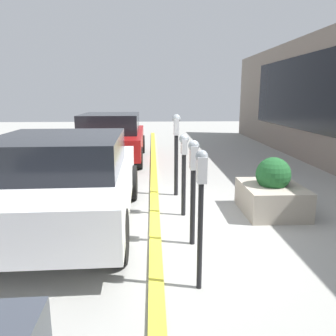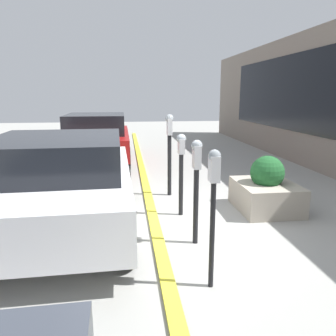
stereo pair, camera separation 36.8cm
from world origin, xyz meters
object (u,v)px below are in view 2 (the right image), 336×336
at_px(parking_meter_second, 196,174).
at_px(parking_meter_middle, 181,160).
at_px(parking_meter_fourth, 169,142).
at_px(planter_box, 266,190).
at_px(parked_car_middle, 61,181).
at_px(parking_meter_nearest, 213,193).
at_px(parked_car_rear, 97,137).

bearing_deg(parking_meter_second, parking_meter_middle, 0.97).
height_order(parking_meter_fourth, planter_box, parking_meter_fourth).
bearing_deg(parked_car_middle, planter_box, -84.42).
bearing_deg(parking_meter_nearest, planter_box, -35.29).
xyz_separation_m(parking_meter_fourth, planter_box, (-1.06, -1.54, -0.72)).
relative_size(parking_meter_middle, parked_car_middle, 0.34).
height_order(parking_meter_second, parked_car_rear, parked_car_rear).
bearing_deg(planter_box, parking_meter_fourth, 55.55).
xyz_separation_m(parking_meter_nearest, parking_meter_middle, (2.11, -0.04, -0.09)).
height_order(parking_meter_second, parking_meter_middle, parking_meter_second).
distance_m(parking_meter_middle, planter_box, 1.61).
xyz_separation_m(planter_box, parked_car_rear, (4.67, 3.23, 0.38)).
bearing_deg(parking_meter_second, parked_car_middle, 68.65).
relative_size(parking_meter_second, planter_box, 1.22).
bearing_deg(parked_car_rear, parking_meter_middle, -160.51).
height_order(parking_meter_middle, parked_car_middle, parked_car_middle).
height_order(parking_meter_nearest, parking_meter_middle, parking_meter_nearest).
distance_m(parking_meter_nearest, parking_meter_fourth, 3.22).
distance_m(parking_meter_second, parked_car_rear, 6.07).
bearing_deg(parking_meter_middle, planter_box, -87.71).
distance_m(planter_box, parked_car_rear, 5.69).
distance_m(parked_car_middle, parked_car_rear, 5.09).
bearing_deg(parked_car_rear, parking_meter_fourth, -155.57).
relative_size(parking_meter_middle, parking_meter_fourth, 0.85).
distance_m(parking_meter_nearest, planter_box, 2.74).
xyz_separation_m(parking_meter_middle, parked_car_middle, (-0.35, 1.83, -0.19)).
relative_size(parking_meter_nearest, parking_meter_second, 1.03).
height_order(planter_box, parked_car_rear, parked_car_rear).
height_order(parking_meter_middle, parked_car_rear, parked_car_rear).
bearing_deg(parking_meter_nearest, parked_car_rear, 13.92).
bearing_deg(parking_meter_fourth, parking_meter_nearest, -179.87).
xyz_separation_m(parking_meter_second, parking_meter_fourth, (2.19, 0.06, 0.12)).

